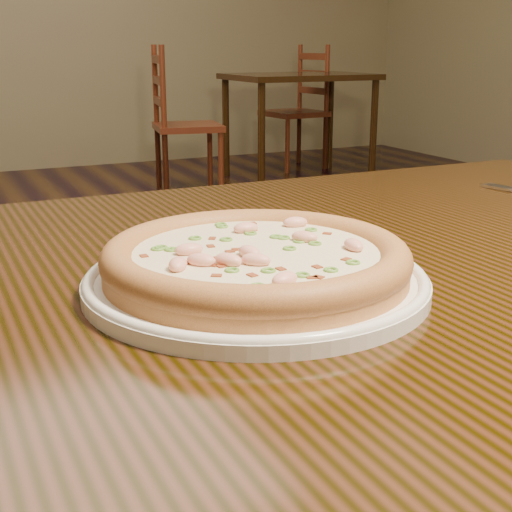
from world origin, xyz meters
name	(u,v)px	position (x,y,z in m)	size (l,w,h in m)	color
ground	(273,461)	(0.00, 0.00, 0.00)	(9.00, 9.00, 0.00)	black
hero_table	(340,349)	(-0.31, -0.75, 0.65)	(1.20, 0.80, 0.75)	black
plate	(256,280)	(-0.43, -0.80, 0.76)	(0.29, 0.29, 0.02)	white
pizza	(256,259)	(-0.43, -0.80, 0.78)	(0.26, 0.26, 0.03)	tan
bg_table_right	(299,87)	(1.88, 3.28, 0.65)	(1.00, 0.70, 0.75)	black
chair_c	(179,126)	(0.91, 3.14, 0.44)	(0.49, 0.49, 0.95)	#582417
chair_d	(300,112)	(2.11, 3.68, 0.44)	(0.46, 0.46, 0.95)	#582417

